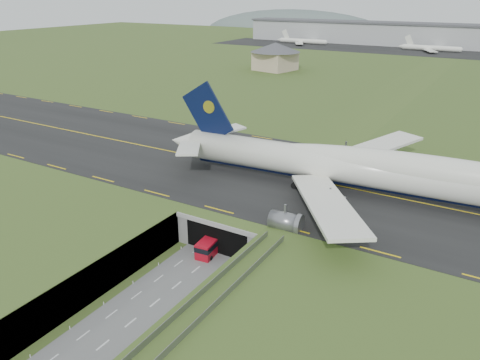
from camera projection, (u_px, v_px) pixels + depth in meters
The scene contains 10 objects.
ground at pixel (189, 277), 73.10m from camera, with size 900.00×900.00×0.00m, color #3C5321.
airfield_deck at pixel (188, 260), 71.97m from camera, with size 800.00×800.00×6.00m, color gray.
trench_road at pixel (157, 302), 67.08m from camera, with size 12.00×75.00×0.20m, color slate.
taxiway at pixel (282, 175), 97.13m from camera, with size 800.00×44.00×0.18m, color black.
tunnel_portal at pixel (243, 217), 85.17m from camera, with size 17.00×22.30×6.00m.
guideway at pixel (163, 350), 50.66m from camera, with size 3.00×53.00×7.05m.
jumbo_jet at pixel (374, 170), 85.24m from camera, with size 88.11×57.65×19.12m.
shuttle_tram at pixel (211, 245), 79.18m from camera, with size 3.28×7.10×2.82m.
service_building at pixel (275, 54), 223.03m from camera, with size 28.22×28.22×12.97m.
cargo_terminal at pixel (460, 36), 306.67m from camera, with size 320.00×67.00×15.60m.
Camera 1 is at (38.62, -49.28, 41.44)m, focal length 35.00 mm.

